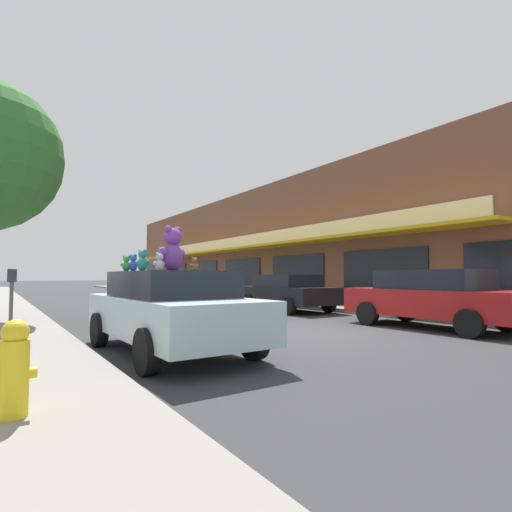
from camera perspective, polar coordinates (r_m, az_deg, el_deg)
The scene contains 15 objects.
ground_plane at distance 9.43m, azimuth 5.35°, elevation -10.79°, with size 260.00×260.00×0.00m, color #333335.
sidewalk_far at distance 13.87m, azimuth 24.96°, elevation -7.70°, with size 2.80×90.00×0.15m.
storefront_row at distance 28.46m, azimuth 7.20°, elevation 1.18°, with size 12.06×38.19×6.66m.
plush_art_car at distance 7.00m, azimuth -12.18°, elevation -7.40°, with size 1.96×4.21×1.38m.
teddy_bear_giant at distance 7.30m, azimuth -11.84°, elevation 0.89°, with size 0.62×0.45×0.82m.
teddy_bear_brown at distance 6.70m, azimuth -8.79°, elevation -1.21°, with size 0.18×0.12×0.23m.
teddy_bear_white at distance 7.09m, azimuth -13.64°, elevation -0.87°, with size 0.25×0.18×0.33m.
teddy_bear_blue at distance 7.26m, azimuth -17.12°, elevation -0.96°, with size 0.18×0.23×0.30m.
teddy_bear_teal at distance 6.76m, azimuth -15.89°, elevation -0.63°, with size 0.21×0.27×0.36m.
teddy_bear_green at distance 7.27m, azimuth -18.04°, elevation -1.05°, with size 0.21×0.17×0.28m.
parked_car_far_left at distance 10.92m, azimuth 23.88°, elevation -5.41°, with size 1.84×4.39×1.45m.
parked_car_far_center at distance 14.97m, azimuth 4.46°, elevation -5.09°, with size 2.01×4.05×1.35m.
parked_car_far_right at distance 20.89m, azimuth -7.31°, elevation -4.41°, with size 1.98×4.00×1.42m.
fire_hydrant at distance 3.92m, azimuth -31.25°, elevation -13.52°, with size 0.33×0.22×0.79m.
parking_meter at distance 7.99m, azimuth -31.56°, elevation -4.90°, with size 0.14×0.10×1.27m.
Camera 1 is at (-5.83, -7.30, 1.29)m, focal length 28.00 mm.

